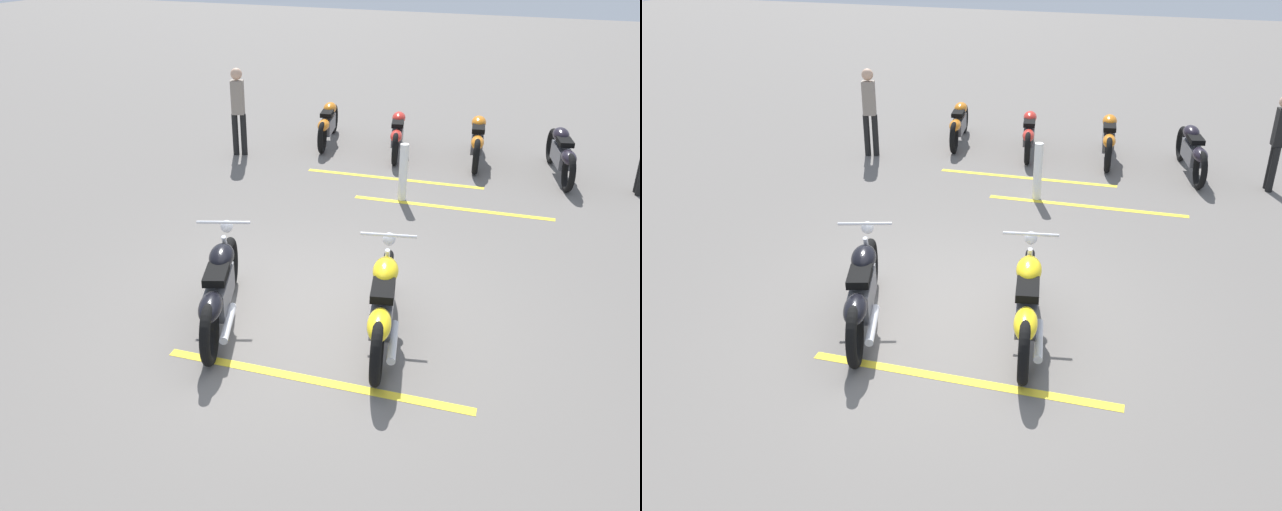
% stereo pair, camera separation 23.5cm
% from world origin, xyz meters
% --- Properties ---
extents(ground_plane, '(60.00, 60.00, 0.00)m').
position_xyz_m(ground_plane, '(0.00, 0.00, 0.00)').
color(ground_plane, '#66605B').
extents(motorcycle_bright_foreground, '(2.20, 0.77, 1.04)m').
position_xyz_m(motorcycle_bright_foreground, '(-0.21, -0.92, 0.46)').
color(motorcycle_bright_foreground, black).
rests_on(motorcycle_bright_foreground, ground).
extents(motorcycle_dark_foreground, '(2.13, 0.93, 1.04)m').
position_xyz_m(motorcycle_dark_foreground, '(-0.54, 0.88, 0.46)').
color(motorcycle_dark_foreground, black).
rests_on(motorcycle_dark_foreground, ground).
extents(motorcycle_row_far_left, '(2.16, 0.65, 0.83)m').
position_xyz_m(motorcycle_row_far_left, '(6.00, -2.36, 0.45)').
color(motorcycle_row_far_left, black).
rests_on(motorcycle_row_far_left, ground).
extents(motorcycle_row_left, '(2.16, 0.47, 0.82)m').
position_xyz_m(motorcycle_row_left, '(6.33, -0.82, 0.45)').
color(motorcycle_row_left, black).
rests_on(motorcycle_row_left, ground).
extents(motorcycle_row_center, '(2.04, 0.56, 0.78)m').
position_xyz_m(motorcycle_row_center, '(6.23, 0.71, 0.42)').
color(motorcycle_row_center, black).
rests_on(motorcycle_row_center, ground).
extents(motorcycle_row_right, '(2.07, 0.53, 0.79)m').
position_xyz_m(motorcycle_row_right, '(6.42, 2.25, 0.43)').
color(motorcycle_row_right, black).
rests_on(motorcycle_row_right, ground).
extents(bystander_secondary, '(0.25, 0.28, 1.68)m').
position_xyz_m(bystander_secondary, '(5.09, 3.60, 0.94)').
color(bystander_secondary, black).
rests_on(bystander_secondary, ground).
extents(bollard_post, '(0.14, 0.14, 0.95)m').
position_xyz_m(bollard_post, '(3.92, -0.02, 0.47)').
color(bollard_post, white).
rests_on(bollard_post, ground).
extents(parking_stripe_near, '(0.33, 3.20, 0.01)m').
position_xyz_m(parking_stripe_near, '(-1.13, -0.49, 0.00)').
color(parking_stripe_near, yellow).
rests_on(parking_stripe_near, ground).
extents(parking_stripe_mid, '(0.33, 3.20, 0.01)m').
position_xyz_m(parking_stripe_mid, '(3.86, -0.87, 0.00)').
color(parking_stripe_mid, yellow).
rests_on(parking_stripe_mid, ground).
extents(parking_stripe_far, '(0.33, 3.20, 0.01)m').
position_xyz_m(parking_stripe_far, '(4.83, 0.38, 0.00)').
color(parking_stripe_far, yellow).
rests_on(parking_stripe_far, ground).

